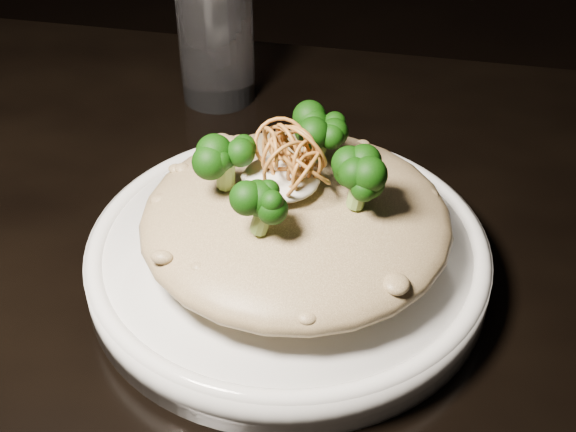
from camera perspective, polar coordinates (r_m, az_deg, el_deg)
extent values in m
cube|color=black|center=(0.58, -2.82, -7.95)|extent=(1.10, 0.80, 0.04)
cylinder|color=white|center=(0.58, 0.00, -3.09)|extent=(0.29, 0.29, 0.03)
ellipsoid|color=brown|center=(0.55, 0.56, -0.27)|extent=(0.22, 0.22, 0.05)
ellipsoid|color=white|center=(0.54, -0.49, 2.70)|extent=(0.05, 0.05, 0.01)
cylinder|color=silver|center=(0.77, -5.14, 12.48)|extent=(0.09, 0.09, 0.12)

